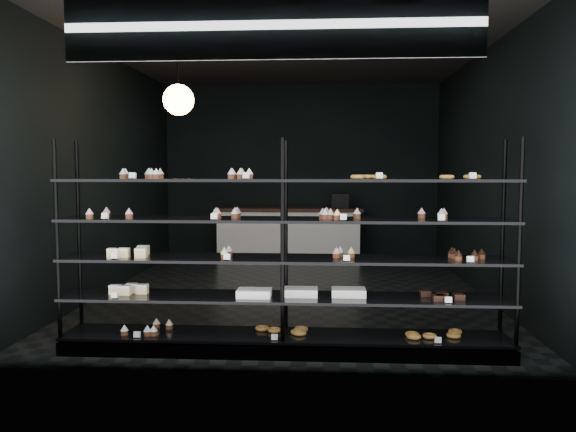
# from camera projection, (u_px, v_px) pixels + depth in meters

# --- Properties ---
(room) EXTENTS (5.01, 6.01, 3.20)m
(room) POSITION_uv_depth(u_px,v_px,m) (292.00, 173.00, 7.38)
(room) COLOR black
(room) RESTS_ON ground
(display_shelf) EXTENTS (4.00, 0.50, 1.91)m
(display_shelf) POSITION_uv_depth(u_px,v_px,m) (281.00, 283.00, 5.02)
(display_shelf) COLOR black
(display_shelf) RESTS_ON room
(signage) EXTENTS (3.30, 0.05, 0.50)m
(signage) POSITION_uv_depth(u_px,v_px,m) (272.00, 27.00, 4.37)
(signage) COLOR #100C3E
(signage) RESTS_ON room
(pendant_lamp) EXTENTS (0.36, 0.36, 0.91)m
(pendant_lamp) POSITION_uv_depth(u_px,v_px,m) (178.00, 100.00, 6.48)
(pendant_lamp) COLOR black
(pendant_lamp) RESTS_ON room
(service_counter) EXTENTS (2.58, 0.65, 1.23)m
(service_counter) POSITION_uv_depth(u_px,v_px,m) (290.00, 234.00, 9.96)
(service_counter) COLOR silver
(service_counter) RESTS_ON room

